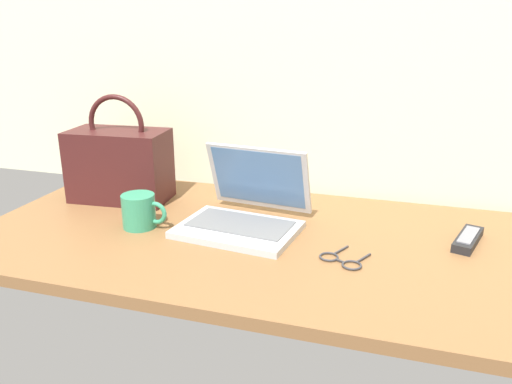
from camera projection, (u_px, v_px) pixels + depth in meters
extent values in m
cube|color=brown|center=(275.00, 242.00, 1.33)|extent=(1.60, 0.76, 0.03)
cube|color=#B2B5BA|center=(238.00, 229.00, 1.35)|extent=(0.33, 0.25, 0.02)
cube|color=slate|center=(240.00, 224.00, 1.36)|extent=(0.28, 0.17, 0.00)
cube|color=#B2B5BA|center=(259.00, 178.00, 1.44)|extent=(0.31, 0.11, 0.19)
cube|color=#4C72A5|center=(258.00, 178.00, 1.43)|extent=(0.27, 0.09, 0.17)
cylinder|color=#338C66|center=(139.00, 211.00, 1.37)|extent=(0.09, 0.09, 0.09)
torus|color=#338C66|center=(156.00, 213.00, 1.36)|extent=(0.06, 0.01, 0.06)
cylinder|color=brown|center=(138.00, 197.00, 1.36)|extent=(0.08, 0.08, 0.00)
cube|color=black|center=(468.00, 239.00, 1.28)|extent=(0.09, 0.17, 0.02)
cube|color=slate|center=(469.00, 235.00, 1.28)|extent=(0.07, 0.12, 0.00)
torus|color=#333338|center=(329.00, 257.00, 1.20)|extent=(0.06, 0.06, 0.01)
torus|color=#333338|center=(352.00, 265.00, 1.16)|extent=(0.06, 0.06, 0.01)
cube|color=#333338|center=(340.00, 261.00, 1.18)|extent=(0.02, 0.01, 0.00)
cube|color=#333338|center=(341.00, 250.00, 1.24)|extent=(0.03, 0.06, 0.00)
cube|color=#333338|center=(364.00, 258.00, 1.20)|extent=(0.03, 0.06, 0.00)
cube|color=#3F1919|center=(120.00, 165.00, 1.57)|extent=(0.31, 0.18, 0.22)
torus|color=#3F1919|center=(116.00, 124.00, 1.53)|extent=(0.18, 0.03, 0.18)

